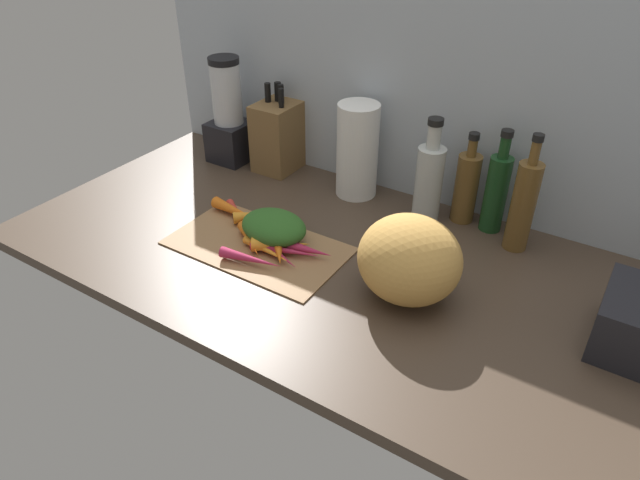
{
  "coord_description": "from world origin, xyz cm",
  "views": [
    {
      "loc": [
        52.62,
        -95.76,
        78.17
      ],
      "look_at": [
        -2.37,
        -9.52,
        10.23
      ],
      "focal_mm": 31.86,
      "sensor_mm": 36.0,
      "label": 1
    }
  ],
  "objects": [
    {
      "name": "carrot_0",
      "position": [
        -23.3,
        -8.3,
        2.15
      ],
      "size": [
        12.92,
        10.53,
        2.7
      ],
      "primitive_type": "cone",
      "rotation": [
        0.0,
        1.57,
        -0.64
      ],
      "color": "orange",
      "rests_on": "cutting_board"
    },
    {
      "name": "knife_block",
      "position": [
        -42.98,
        31.13,
        10.48
      ],
      "size": [
        11.34,
        14.53,
        25.94
      ],
      "color": "brown",
      "rests_on": "ground_plane"
    },
    {
      "name": "paper_towel_roll",
      "position": [
        -15.17,
        29.5,
        13.06
      ],
      "size": [
        11.38,
        11.38,
        26.11
      ],
      "primitive_type": "cylinder",
      "color": "white",
      "rests_on": "ground_plane"
    },
    {
      "name": "cutting_board",
      "position": [
        -21.9,
        -7.18,
        0.4
      ],
      "size": [
        43.25,
        24.48,
        0.8
      ],
      "primitive_type": "cube",
      "color": "#997047",
      "rests_on": "ground_plane"
    },
    {
      "name": "carrot_2",
      "position": [
        -8.45,
        -4.24,
        2.13
      ],
      "size": [
        11.25,
        4.37,
        2.66
      ],
      "primitive_type": "cone",
      "rotation": [
        0.0,
        1.57,
        0.16
      ],
      "color": "#B2264C",
      "rests_on": "cutting_board"
    },
    {
      "name": "carrot_1",
      "position": [
        -15.4,
        -6.33,
        2.57
      ],
      "size": [
        13.7,
        10.66,
        3.54
      ],
      "primitive_type": "cone",
      "rotation": [
        0.0,
        1.57,
        0.58
      ],
      "color": "orange",
      "rests_on": "cutting_board"
    },
    {
      "name": "carrot_6",
      "position": [
        -33.83,
        0.01,
        2.36
      ],
      "size": [
        17.57,
        4.99,
        3.11
      ],
      "primitive_type": "cone",
      "rotation": [
        0.0,
        1.57,
        -0.11
      ],
      "color": "orange",
      "rests_on": "cutting_board"
    },
    {
      "name": "winter_squash",
      "position": [
        16.7,
        -4.83,
        9.53
      ],
      "size": [
        22.15,
        20.46,
        19.07
      ],
      "primitive_type": "ellipsoid",
      "color": "gold",
      "rests_on": "ground_plane"
    },
    {
      "name": "bottle_0",
      "position": [
        6.82,
        27.71,
        11.09
      ],
      "size": [
        7.08,
        7.08,
        27.52
      ],
      "color": "silver",
      "rests_on": "ground_plane"
    },
    {
      "name": "carrot_10",
      "position": [
        -33.97,
        0.32,
        1.9
      ],
      "size": [
        12.27,
        8.58,
        2.21
      ],
      "primitive_type": "cone",
      "rotation": [
        0.0,
        1.57,
        -0.54
      ],
      "color": "red",
      "rests_on": "cutting_board"
    },
    {
      "name": "carrot_7",
      "position": [
        -18.14,
        -14.53,
        2.15
      ],
      "size": [
        15.71,
        5.37,
        2.7
      ],
      "primitive_type": "cone",
      "rotation": [
        0.0,
        1.57,
        0.18
      ],
      "color": "#B2264C",
      "rests_on": "cutting_board"
    },
    {
      "name": "ground_plane",
      "position": [
        0.0,
        0.0,
        -1.5
      ],
      "size": [
        170.0,
        80.0,
        3.0
      ],
      "primitive_type": "cube",
      "color": "#47382B"
    },
    {
      "name": "carrot_9",
      "position": [
        -17.15,
        -9.45,
        1.9
      ],
      "size": [
        15.06,
        4.35,
        2.2
      ],
      "primitive_type": "cone",
      "rotation": [
        0.0,
        1.57,
        -0.15
      ],
      "color": "orange",
      "rests_on": "cutting_board"
    },
    {
      "name": "bottle_1",
      "position": [
        15.35,
        31.96,
        9.71
      ],
      "size": [
        6.01,
        6.01,
        24.2
      ],
      "color": "brown",
      "rests_on": "ground_plane"
    },
    {
      "name": "carrot_4",
      "position": [
        -21.43,
        -0.84,
        2.0
      ],
      "size": [
        14.64,
        5.61,
        2.4
      ],
      "primitive_type": "cone",
      "rotation": [
        0.0,
        1.57,
        0.23
      ],
      "color": "red",
      "rests_on": "cutting_board"
    },
    {
      "name": "carrot_11",
      "position": [
        -13.35,
        -7.26,
        2.03
      ],
      "size": [
        17.27,
        7.25,
        2.46
      ],
      "primitive_type": "cone",
      "rotation": [
        0.0,
        1.57,
        0.29
      ],
      "color": "#B2264C",
      "rests_on": "cutting_board"
    },
    {
      "name": "carrot_3",
      "position": [
        -28.02,
        1.94,
        2.32
      ],
      "size": [
        12.14,
        11.79,
        3.04
      ],
      "primitive_type": "cone",
      "rotation": [
        0.0,
        1.57,
        0.76
      ],
      "color": "orange",
      "rests_on": "cutting_board"
    },
    {
      "name": "bottle_2",
      "position": [
        23.08,
        31.5,
        10.92
      ],
      "size": [
        5.61,
        5.61,
        26.85
      ],
      "color": "#19421E",
      "rests_on": "ground_plane"
    },
    {
      "name": "bottle_3",
      "position": [
        30.91,
        26.56,
        11.85
      ],
      "size": [
        5.75,
        5.75,
        29.39
      ],
      "color": "brown",
      "rests_on": "ground_plane"
    },
    {
      "name": "carrot_5",
      "position": [
        -14.6,
        -8.89,
        1.84
      ],
      "size": [
        14.78,
        6.94,
        2.09
      ],
      "primitive_type": "cone",
      "rotation": [
        0.0,
        1.57,
        -0.34
      ],
      "color": "#B2264C",
      "rests_on": "cutting_board"
    },
    {
      "name": "carrot_8",
      "position": [
        -14.79,
        -8.22,
        2.56
      ],
      "size": [
        10.65,
        11.83,
        3.53
      ],
      "primitive_type": "cone",
      "rotation": [
        0.0,
        1.57,
        -0.88
      ],
      "color": "orange",
      "rests_on": "cutting_board"
    },
    {
      "name": "wall_back",
      "position": [
        0.0,
        38.5,
        30.0
      ],
      "size": [
        170.0,
        3.0,
        60.0
      ],
      "primitive_type": "cube",
      "color": "#ADB7C1",
      "rests_on": "ground_plane"
    },
    {
      "name": "blender_appliance",
      "position": [
        -59.0,
        27.7,
        13.79
      ],
      "size": [
        11.91,
        11.91,
        32.07
      ],
      "color": "black",
      "rests_on": "ground_plane"
    },
    {
      "name": "carrot_greens_pile",
      "position": [
        -19.69,
        -3.28,
        4.38
      ],
      "size": [
        16.95,
        13.03,
        7.17
      ],
      "primitive_type": "ellipsoid",
      "color": "#2D6023",
      "rests_on": "cutting_board"
    }
  ]
}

